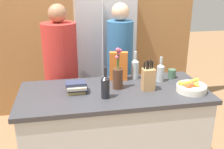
# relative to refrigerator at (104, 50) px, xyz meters

# --- Properties ---
(kitchen_island) EXTENTS (1.69, 0.75, 0.92)m
(kitchen_island) POSITION_rel_refrigerator_xyz_m (-0.09, -1.18, -0.53)
(kitchen_island) COLOR silver
(kitchen_island) RESTS_ON ground_plane
(back_wall_wood) EXTENTS (2.89, 0.12, 2.60)m
(back_wall_wood) POSITION_rel_refrigerator_xyz_m (-0.09, 0.36, 0.31)
(back_wall_wood) COLOR #9E6B3D
(back_wall_wood) RESTS_ON ground_plane
(refrigerator) EXTENTS (0.71, 0.63, 1.98)m
(refrigerator) POSITION_rel_refrigerator_xyz_m (0.00, 0.00, 0.00)
(refrigerator) COLOR #B7B7BC
(refrigerator) RESTS_ON ground_plane
(fruit_bowl) EXTENTS (0.26, 0.26, 0.10)m
(fruit_bowl) POSITION_rel_refrigerator_xyz_m (0.58, -1.32, -0.03)
(fruit_bowl) COLOR silver
(fruit_bowl) RESTS_ON kitchen_island
(knife_block) EXTENTS (0.11, 0.09, 0.28)m
(knife_block) POSITION_rel_refrigerator_xyz_m (0.21, -1.22, 0.04)
(knife_block) COLOR tan
(knife_block) RESTS_ON kitchen_island
(flower_vase) EXTENTS (0.09, 0.09, 0.39)m
(flower_vase) POSITION_rel_refrigerator_xyz_m (-0.05, -1.13, 0.06)
(flower_vase) COLOR #4C2D1E
(flower_vase) RESTS_ON kitchen_island
(cereal_box) EXTENTS (0.18, 0.09, 0.28)m
(cereal_box) POSITION_rel_refrigerator_xyz_m (0.01, -0.92, 0.07)
(cereal_box) COLOR orange
(cereal_box) RESTS_ON kitchen_island
(coffee_mug) EXTENTS (0.08, 0.11, 0.09)m
(coffee_mug) POSITION_rel_refrigerator_xyz_m (0.55, -0.97, -0.02)
(coffee_mug) COLOR #42664C
(coffee_mug) RESTS_ON kitchen_island
(book_stack) EXTENTS (0.19, 0.16, 0.09)m
(book_stack) POSITION_rel_refrigerator_xyz_m (-0.42, -1.15, -0.02)
(book_stack) COLOR #99844C
(book_stack) RESTS_ON kitchen_island
(bottle_oil) EXTENTS (0.07, 0.07, 0.25)m
(bottle_oil) POSITION_rel_refrigerator_xyz_m (0.40, -1.04, 0.03)
(bottle_oil) COLOR #B2BCC1
(bottle_oil) RESTS_ON kitchen_island
(bottle_vinegar) EXTENTS (0.07, 0.07, 0.27)m
(bottle_vinegar) POSITION_rel_refrigerator_xyz_m (-0.19, -1.31, 0.04)
(bottle_vinegar) COLOR black
(bottle_vinegar) RESTS_ON kitchen_island
(bottle_wine) EXTENTS (0.07, 0.07, 0.28)m
(bottle_wine) POSITION_rel_refrigerator_xyz_m (0.18, -0.91, 0.04)
(bottle_wine) COLOR #B2BCC1
(bottle_wine) RESTS_ON kitchen_island
(person_at_sink) EXTENTS (0.36, 0.36, 1.64)m
(person_at_sink) POSITION_rel_refrigerator_xyz_m (-0.55, -0.56, -0.08)
(person_at_sink) COLOR #383842
(person_at_sink) RESTS_ON ground_plane
(person_in_blue) EXTENTS (0.29, 0.29, 1.64)m
(person_in_blue) POSITION_rel_refrigerator_xyz_m (0.10, -0.53, -0.06)
(person_in_blue) COLOR #383842
(person_in_blue) RESTS_ON ground_plane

